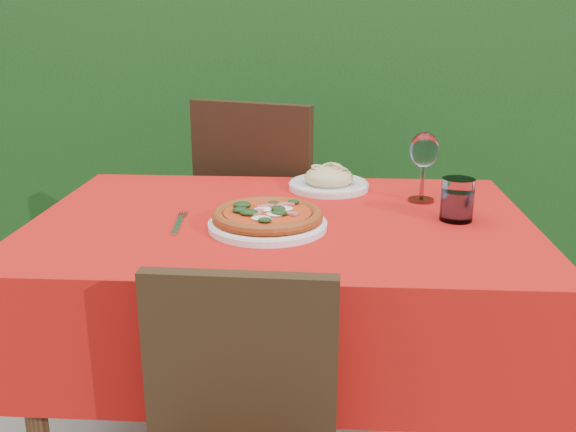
# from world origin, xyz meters

# --- Properties ---
(hedge) EXTENTS (3.20, 0.55, 1.78)m
(hedge) POSITION_xyz_m (0.00, 1.55, 0.92)
(hedge) COLOR black
(hedge) RESTS_ON ground
(dining_table) EXTENTS (1.26, 0.86, 0.75)m
(dining_table) POSITION_xyz_m (0.00, 0.00, 0.60)
(dining_table) COLOR #473116
(dining_table) RESTS_ON ground
(chair_far) EXTENTS (0.56, 0.56, 0.97)m
(chair_far) POSITION_xyz_m (-0.11, 0.65, 0.56)
(chair_far) COLOR black
(chair_far) RESTS_ON ground
(pizza_plate) EXTENTS (0.31, 0.31, 0.05)m
(pizza_plate) POSITION_xyz_m (-0.03, -0.09, 0.77)
(pizza_plate) COLOR white
(pizza_plate) RESTS_ON dining_table
(pasta_plate) EXTENTS (0.24, 0.24, 0.07)m
(pasta_plate) POSITION_xyz_m (0.12, 0.29, 0.77)
(pasta_plate) COLOR silver
(pasta_plate) RESTS_ON dining_table
(water_glass) EXTENTS (0.08, 0.08, 0.11)m
(water_glass) POSITION_xyz_m (0.44, 0.01, 0.80)
(water_glass) COLOR silver
(water_glass) RESTS_ON dining_table
(wine_glass) EXTENTS (0.08, 0.08, 0.20)m
(wine_glass) POSITION_xyz_m (0.38, 0.18, 0.88)
(wine_glass) COLOR silver
(wine_glass) RESTS_ON dining_table
(fork) EXTENTS (0.04, 0.20, 0.01)m
(fork) POSITION_xyz_m (-0.25, -0.09, 0.75)
(fork) COLOR silver
(fork) RESTS_ON dining_table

